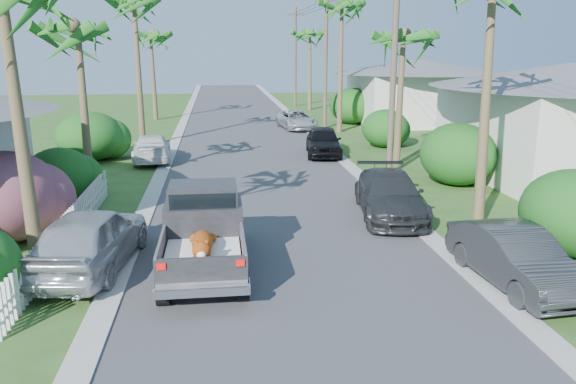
{
  "coord_description": "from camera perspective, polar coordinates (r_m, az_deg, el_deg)",
  "views": [
    {
      "loc": [
        -1.78,
        -10.22,
        5.39
      ],
      "look_at": [
        0.16,
        5.17,
        1.4
      ],
      "focal_mm": 35.0,
      "sensor_mm": 36.0,
      "label": 1
    }
  ],
  "objects": [
    {
      "name": "picket_fence",
      "position": [
        17.0,
        -21.27,
        -3.31
      ],
      "size": [
        0.1,
        11.0,
        1.0
      ],
      "primitive_type": "cube",
      "color": "white",
      "rests_on": "ground"
    },
    {
      "name": "curb_right",
      "position": [
        36.14,
        2.6,
        5.88
      ],
      "size": [
        0.6,
        100.0,
        0.06
      ],
      "primitive_type": "cube",
      "color": "#A5A39E",
      "rests_on": "ground"
    },
    {
      "name": "shrub_r_c",
      "position": [
        31.91,
        9.86,
        6.4
      ],
      "size": [
        2.6,
        2.86,
        2.1
      ],
      "primitive_type": "ellipsoid",
      "color": "#1D4914",
      "rests_on": "ground"
    },
    {
      "name": "utility_pole_d",
      "position": [
        53.74,
        0.73,
        13.58
      ],
      "size": [
        1.6,
        0.26,
        9.0
      ],
      "color": "brown",
      "rests_on": "ground"
    },
    {
      "name": "palm_l_b",
      "position": [
        22.79,
        -20.68,
        15.44
      ],
      "size": [
        4.4,
        4.4,
        7.4
      ],
      "color": "brown",
      "rests_on": "ground"
    },
    {
      "name": "palm_r_d",
      "position": [
        50.92,
        2.27,
        15.93
      ],
      "size": [
        4.4,
        4.4,
        8.0
      ],
      "color": "brown",
      "rests_on": "ground"
    },
    {
      "name": "house_right_far",
      "position": [
        42.97,
        13.15,
        9.69
      ],
      "size": [
        9.0,
        8.0,
        4.6
      ],
      "color": "silver",
      "rests_on": "ground"
    },
    {
      "name": "parked_car_rf",
      "position": [
        29.0,
        3.62,
        5.15
      ],
      "size": [
        2.25,
        4.47,
        1.46
      ],
      "primitive_type": "imported",
      "rotation": [
        0.0,
        0.0,
        -0.13
      ],
      "color": "black",
      "rests_on": "ground"
    },
    {
      "name": "parked_car_rm",
      "position": [
        18.69,
        10.31,
        -0.33
      ],
      "size": [
        2.63,
        5.1,
        1.41
      ],
      "primitive_type": "imported",
      "rotation": [
        0.0,
        0.0,
        -0.14
      ],
      "color": "#27292C",
      "rests_on": "ground"
    },
    {
      "name": "shrub_r_d",
      "position": [
        41.59,
        6.53,
        8.69
      ],
      "size": [
        3.2,
        3.52,
        2.6
      ],
      "primitive_type": "ellipsoid",
      "color": "#1D4914",
      "rests_on": "ground"
    },
    {
      "name": "shrub_r_b",
      "position": [
        23.65,
        16.88,
        3.72
      ],
      "size": [
        3.0,
        3.3,
        2.5
      ],
      "primitive_type": "ellipsoid",
      "color": "#1D4914",
      "rests_on": "ground"
    },
    {
      "name": "palm_l_d",
      "position": [
        44.49,
        -13.77,
        15.38
      ],
      "size": [
        4.4,
        4.4,
        7.7
      ],
      "color": "brown",
      "rests_on": "ground"
    },
    {
      "name": "road",
      "position": [
        35.67,
        -4.26,
        5.71
      ],
      "size": [
        8.0,
        100.0,
        0.02
      ],
      "primitive_type": "cube",
      "color": "#38383A",
      "rests_on": "ground"
    },
    {
      "name": "palm_r_c",
      "position": [
        37.19,
        5.52,
        18.55
      ],
      "size": [
        4.4,
        4.4,
        9.4
      ],
      "color": "brown",
      "rests_on": "ground"
    },
    {
      "name": "shrub_r_a",
      "position": [
        16.75,
        27.19,
        -1.87
      ],
      "size": [
        2.8,
        3.08,
        2.3
      ],
      "primitive_type": "ellipsoid",
      "color": "#1D4914",
      "rests_on": "ground"
    },
    {
      "name": "pickup_truck",
      "position": [
        14.33,
        -8.54,
        -3.54
      ],
      "size": [
        1.98,
        5.12,
        2.06
      ],
      "color": "black",
      "rests_on": "ground"
    },
    {
      "name": "shrub_l_c",
      "position": [
        21.44,
        -22.22,
        1.52
      ],
      "size": [
        2.4,
        2.64,
        2.0
      ],
      "primitive_type": "ellipsoid",
      "color": "#1D4914",
      "rests_on": "ground"
    },
    {
      "name": "palm_r_b",
      "position": [
        26.58,
        11.61,
        15.35
      ],
      "size": [
        4.4,
        4.4,
        7.2
      ],
      "color": "brown",
      "rests_on": "ground"
    },
    {
      "name": "parked_car_ln",
      "position": [
        14.79,
        -19.44,
        -4.52
      ],
      "size": [
        2.52,
        4.91,
        1.6
      ],
      "primitive_type": "imported",
      "rotation": [
        0.0,
        0.0,
        3.0
      ],
      "color": "#BBBDC2",
      "rests_on": "ground"
    },
    {
      "name": "utility_pole_b",
      "position": [
        24.38,
        10.69,
        12.32
      ],
      "size": [
        1.6,
        0.26,
        9.0
      ],
      "color": "brown",
      "rests_on": "ground"
    },
    {
      "name": "curb_left",
      "position": [
        35.72,
        -11.2,
        5.52
      ],
      "size": [
        0.6,
        100.0,
        0.06
      ],
      "primitive_type": "cube",
      "color": "#A5A39E",
      "rests_on": "ground"
    },
    {
      "name": "utility_pole_c",
      "position": [
        38.93,
        3.85,
        13.23
      ],
      "size": [
        1.6,
        0.26,
        9.0
      ],
      "color": "brown",
      "rests_on": "ground"
    },
    {
      "name": "ground",
      "position": [
        11.69,
        2.44,
        -13.05
      ],
      "size": [
        120.0,
        120.0,
        0.0
      ],
      "primitive_type": "plane",
      "color": "#324D1D",
      "rests_on": "ground"
    },
    {
      "name": "shrub_l_b",
      "position": [
        17.78,
        -26.75,
        -0.45
      ],
      "size": [
        3.0,
        3.3,
        2.6
      ],
      "primitive_type": "ellipsoid",
      "color": "#C11B79",
      "rests_on": "ground"
    },
    {
      "name": "parked_car_lf",
      "position": [
        28.22,
        -13.67,
        4.34
      ],
      "size": [
        2.2,
        4.61,
        1.3
      ],
      "primitive_type": "imported",
      "rotation": [
        0.0,
        0.0,
        3.23
      ],
      "color": "silver",
      "rests_on": "ground"
    },
    {
      "name": "parked_car_rn",
      "position": [
        14.09,
        22.06,
        -6.22
      ],
      "size": [
        1.74,
        4.21,
        1.36
      ],
      "primitive_type": "imported",
      "rotation": [
        0.0,
        0.0,
        0.07
      ],
      "color": "#292C2D",
      "rests_on": "ground"
    },
    {
      "name": "shrub_l_d",
      "position": [
        29.2,
        -19.49,
        5.35
      ],
      "size": [
        3.2,
        3.52,
        2.4
      ],
      "primitive_type": "ellipsoid",
      "color": "#1D4914",
      "rests_on": "ground"
    },
    {
      "name": "parked_car_rd",
      "position": [
        38.58,
        0.9,
        7.33
      ],
      "size": [
        2.59,
        4.73,
        1.25
      ],
      "primitive_type": "imported",
      "rotation": [
        0.0,
        0.0,
        0.12
      ],
      "color": "silver",
      "rests_on": "ground"
    },
    {
      "name": "house_right_near",
      "position": [
        26.87,
        26.41,
        6.15
      ],
      "size": [
        8.0,
        9.0,
        4.8
      ],
      "color": "silver",
      "rests_on": "ground"
    }
  ]
}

